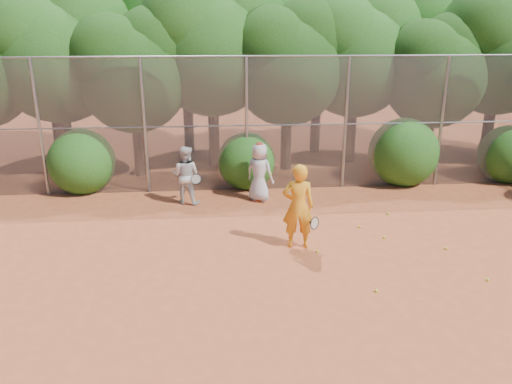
{
  "coord_description": "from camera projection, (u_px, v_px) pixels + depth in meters",
  "views": [
    {
      "loc": [
        -1.89,
        -8.66,
        4.93
      ],
      "look_at": [
        -1.0,
        2.5,
        1.1
      ],
      "focal_mm": 35.0,
      "sensor_mm": 36.0,
      "label": 1
    }
  ],
  "objects": [
    {
      "name": "tree_12",
      "position": [
        430.0,
        33.0,
        19.54
      ],
      "size": [
        5.02,
        4.37,
        6.88
      ],
      "color": "black",
      "rests_on": "ground"
    },
    {
      "name": "bush_3",
      "position": [
        509.0,
        152.0,
        16.11
      ],
      "size": [
        1.9,
        1.9,
        1.9
      ],
      "primitive_type": "sphere",
      "color": "#1C4E13",
      "rests_on": "ground"
    },
    {
      "name": "bush_0",
      "position": [
        81.0,
        159.0,
        15.08
      ],
      "size": [
        2.0,
        2.0,
        2.0
      ],
      "primitive_type": "sphere",
      "color": "#1C4E13",
      "rests_on": "ground"
    },
    {
      "name": "tree_4",
      "position": [
        289.0,
        59.0,
        16.5
      ],
      "size": [
        4.19,
        3.64,
        5.73
      ],
      "color": "black",
      "rests_on": "ground"
    },
    {
      "name": "ball_4",
      "position": [
        318.0,
        251.0,
        11.23
      ],
      "size": [
        0.07,
        0.07,
        0.07
      ],
      "primitive_type": "sphere",
      "color": "#C2D126",
      "rests_on": "ground"
    },
    {
      "name": "player_yellow",
      "position": [
        298.0,
        206.0,
        11.23
      ],
      "size": [
        0.86,
        0.58,
        1.98
      ],
      "rotation": [
        0.0,
        0.0,
        3.07
      ],
      "color": "orange",
      "rests_on": "ground"
    },
    {
      "name": "ball_1",
      "position": [
        359.0,
        226.0,
        12.6
      ],
      "size": [
        0.07,
        0.07,
        0.07
      ],
      "primitive_type": "sphere",
      "color": "#C2D126",
      "rests_on": "ground"
    },
    {
      "name": "bush_1",
      "position": [
        246.0,
        159.0,
        15.48
      ],
      "size": [
        1.8,
        1.8,
        1.8
      ],
      "primitive_type": "sphere",
      "color": "#1C4E13",
      "rests_on": "ground"
    },
    {
      "name": "tree_9",
      "position": [
        48.0,
        39.0,
        18.13
      ],
      "size": [
        4.83,
        4.2,
        6.62
      ],
      "color": "black",
      "rests_on": "ground"
    },
    {
      "name": "tree_2",
      "position": [
        134.0,
        67.0,
        15.8
      ],
      "size": [
        3.99,
        3.47,
        5.47
      ],
      "color": "black",
      "rests_on": "ground"
    },
    {
      "name": "bush_2",
      "position": [
        404.0,
        149.0,
        15.79
      ],
      "size": [
        2.2,
        2.2,
        2.2
      ],
      "primitive_type": "sphere",
      "color": "#1C4E13",
      "rests_on": "ground"
    },
    {
      "name": "tree_5",
      "position": [
        357.0,
        48.0,
        17.35
      ],
      "size": [
        4.51,
        3.92,
        6.17
      ],
      "color": "black",
      "rests_on": "ground"
    },
    {
      "name": "tree_7",
      "position": [
        502.0,
        41.0,
        17.28
      ],
      "size": [
        4.77,
        4.14,
        6.53
      ],
      "color": "black",
      "rests_on": "ground"
    },
    {
      "name": "tree_3",
      "position": [
        213.0,
        39.0,
        16.68
      ],
      "size": [
        4.89,
        4.26,
        6.7
      ],
      "color": "black",
      "rests_on": "ground"
    },
    {
      "name": "tree_1",
      "position": [
        58.0,
        47.0,
        16.09
      ],
      "size": [
        4.64,
        4.03,
        6.35
      ],
      "color": "black",
      "rests_on": "ground"
    },
    {
      "name": "player_teen",
      "position": [
        259.0,
        172.0,
        14.27
      ],
      "size": [
        0.99,
        0.91,
        1.72
      ],
      "rotation": [
        0.0,
        0.0,
        2.55
      ],
      "color": "silver",
      "rests_on": "ground"
    },
    {
      "name": "ball_5",
      "position": [
        388.0,
        213.0,
        13.43
      ],
      "size": [
        0.07,
        0.07,
        0.07
      ],
      "primitive_type": "sphere",
      "color": "#C2D126",
      "rests_on": "ground"
    },
    {
      "name": "ball_0",
      "position": [
        384.0,
        237.0,
        11.95
      ],
      "size": [
        0.07,
        0.07,
        0.07
      ],
      "primitive_type": "sphere",
      "color": "#C2D126",
      "rests_on": "ground"
    },
    {
      "name": "ball_6",
      "position": [
        446.0,
        248.0,
        11.37
      ],
      "size": [
        0.07,
        0.07,
        0.07
      ],
      "primitive_type": "sphere",
      "color": "#C2D126",
      "rests_on": "ground"
    },
    {
      "name": "tree_10",
      "position": [
        186.0,
        30.0,
        18.61
      ],
      "size": [
        5.15,
        4.48,
        7.06
      ],
      "color": "black",
      "rests_on": "ground"
    },
    {
      "name": "ball_3",
      "position": [
        488.0,
        280.0,
        9.98
      ],
      "size": [
        0.07,
        0.07,
        0.07
      ],
      "primitive_type": "sphere",
      "color": "#C2D126",
      "rests_on": "ground"
    },
    {
      "name": "player_white",
      "position": [
        186.0,
        175.0,
        14.06
      ],
      "size": [
        0.96,
        0.85,
        1.66
      ],
      "rotation": [
        0.0,
        0.0,
        2.83
      ],
      "color": "silver",
      "rests_on": "ground"
    },
    {
      "name": "tree_11",
      "position": [
        320.0,
        43.0,
        18.75
      ],
      "size": [
        4.64,
        4.03,
        6.35
      ],
      "color": "black",
      "rests_on": "ground"
    },
    {
      "name": "tree_6",
      "position": [
        437.0,
        68.0,
        16.78
      ],
      "size": [
        3.86,
        3.36,
        5.29
      ],
      "color": "black",
      "rests_on": "ground"
    },
    {
      "name": "fence_back",
      "position": [
        276.0,
        123.0,
        14.89
      ],
      "size": [
        20.05,
        0.09,
        4.03
      ],
      "color": "gray",
      "rests_on": "ground"
    },
    {
      "name": "ball_2",
      "position": [
        376.0,
        291.0,
        9.58
      ],
      "size": [
        0.07,
        0.07,
        0.07
      ],
      "primitive_type": "sphere",
      "color": "#C2D126",
      "rests_on": "ground"
    },
    {
      "name": "ground",
      "position": [
        316.0,
        284.0,
        9.91
      ],
      "size": [
        80.0,
        80.0,
        0.0
      ],
      "primitive_type": "plane",
      "color": "#A74A25",
      "rests_on": "ground"
    }
  ]
}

